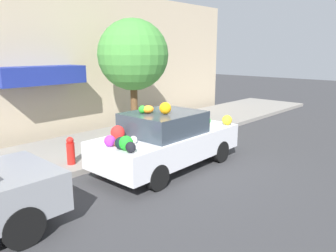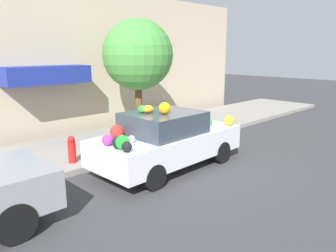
# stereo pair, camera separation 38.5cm
# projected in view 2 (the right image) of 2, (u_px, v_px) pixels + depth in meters

# --- Properties ---
(ground_plane) EXTENTS (60.00, 60.00, 0.00)m
(ground_plane) POSITION_uv_depth(u_px,v_px,m) (167.00, 167.00, 8.42)
(ground_plane) COLOR #38383A
(sidewalk_curb) EXTENTS (24.00, 3.20, 0.14)m
(sidewalk_curb) POSITION_uv_depth(u_px,v_px,m) (108.00, 143.00, 10.29)
(sidewalk_curb) COLOR gray
(sidewalk_curb) RESTS_ON ground
(building_facade) EXTENTS (18.00, 1.20, 5.06)m
(building_facade) POSITION_uv_depth(u_px,v_px,m) (67.00, 63.00, 11.26)
(building_facade) COLOR #C6B293
(building_facade) RESTS_ON ground
(street_tree) EXTENTS (2.35, 2.35, 3.82)m
(street_tree) POSITION_uv_depth(u_px,v_px,m) (138.00, 55.00, 10.88)
(street_tree) COLOR brown
(street_tree) RESTS_ON sidewalk_curb
(fire_hydrant) EXTENTS (0.20, 0.20, 0.70)m
(fire_hydrant) POSITION_uv_depth(u_px,v_px,m) (72.00, 149.00, 8.24)
(fire_hydrant) COLOR red
(fire_hydrant) RESTS_ON sidewalk_curb
(art_car) EXTENTS (4.00, 1.82, 1.73)m
(art_car) POSITION_uv_depth(u_px,v_px,m) (167.00, 139.00, 8.22)
(art_car) COLOR silver
(art_car) RESTS_ON ground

